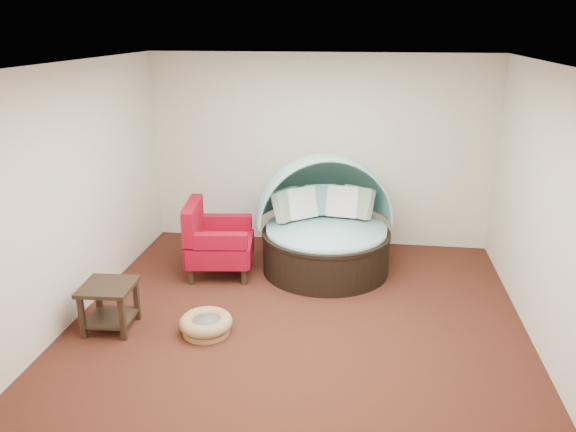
# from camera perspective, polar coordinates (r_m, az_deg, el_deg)

# --- Properties ---
(floor) EXTENTS (5.00, 5.00, 0.00)m
(floor) POSITION_cam_1_polar(r_m,az_deg,el_deg) (6.45, 1.02, -10.48)
(floor) COLOR #431F13
(floor) RESTS_ON ground
(wall_back) EXTENTS (5.00, 0.00, 5.00)m
(wall_back) POSITION_cam_1_polar(r_m,az_deg,el_deg) (8.30, 3.22, 6.60)
(wall_back) COLOR beige
(wall_back) RESTS_ON floor
(wall_front) EXTENTS (5.00, 0.00, 5.00)m
(wall_front) POSITION_cam_1_polar(r_m,az_deg,el_deg) (3.61, -3.80, -10.41)
(wall_front) COLOR beige
(wall_front) RESTS_ON floor
(wall_left) EXTENTS (0.00, 5.00, 5.00)m
(wall_left) POSITION_cam_1_polar(r_m,az_deg,el_deg) (6.66, -20.80, 2.27)
(wall_left) COLOR beige
(wall_left) RESTS_ON floor
(wall_right) EXTENTS (0.00, 5.00, 5.00)m
(wall_right) POSITION_cam_1_polar(r_m,az_deg,el_deg) (6.13, 24.97, 0.35)
(wall_right) COLOR beige
(wall_right) RESTS_ON floor
(ceiling) EXTENTS (5.00, 5.00, 0.00)m
(ceiling) POSITION_cam_1_polar(r_m,az_deg,el_deg) (5.63, 1.20, 15.18)
(ceiling) COLOR white
(ceiling) RESTS_ON wall_back
(canopy_daybed) EXTENTS (2.13, 2.09, 1.57)m
(canopy_daybed) POSITION_cam_1_polar(r_m,az_deg,el_deg) (7.51, 3.78, -0.10)
(canopy_daybed) COLOR black
(canopy_daybed) RESTS_ON floor
(pet_basket) EXTENTS (0.60, 0.60, 0.20)m
(pet_basket) POSITION_cam_1_polar(r_m,az_deg,el_deg) (6.22, -8.32, -10.81)
(pet_basket) COLOR olive
(pet_basket) RESTS_ON floor
(red_armchair) EXTENTS (0.95, 0.95, 1.00)m
(red_armchair) POSITION_cam_1_polar(r_m,az_deg,el_deg) (7.46, -7.42, -2.54)
(red_armchair) COLOR black
(red_armchair) RESTS_ON floor
(side_table) EXTENTS (0.58, 0.58, 0.53)m
(side_table) POSITION_cam_1_polar(r_m,az_deg,el_deg) (6.42, -17.70, -8.18)
(side_table) COLOR black
(side_table) RESTS_ON floor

